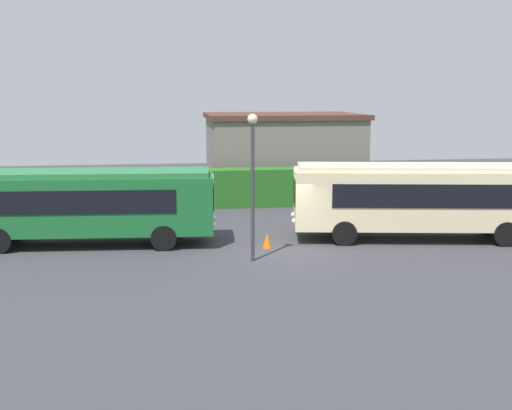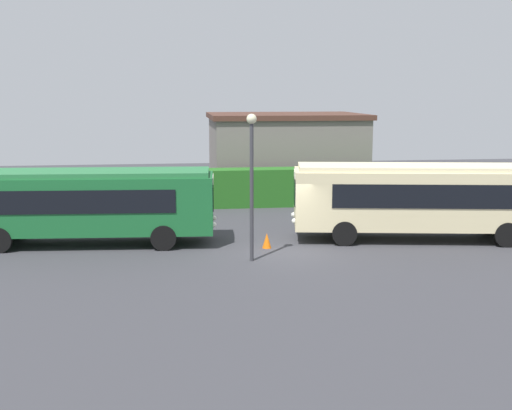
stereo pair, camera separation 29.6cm
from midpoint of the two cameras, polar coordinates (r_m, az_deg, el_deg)
name	(u,v)px [view 1 (the left image)]	position (r m, az deg, el deg)	size (l,w,h in m)	color
ground_plane	(284,251)	(25.18, 2.14, -4.07)	(64.00, 64.00, 0.00)	#38383D
bus_green	(86,202)	(26.71, -15.03, 0.24)	(10.35, 3.21, 3.01)	#19602D
bus_cream	(420,197)	(27.57, 13.92, 0.71)	(10.67, 4.13, 3.13)	beige
person_left	(335,207)	(29.63, 6.67, -0.17)	(0.34, 0.51, 1.76)	olive
person_center	(426,208)	(29.97, 14.43, -0.30)	(0.44, 0.48, 1.76)	silver
hedge_row	(249,188)	(34.84, -0.84, 1.55)	(44.00, 1.43, 2.03)	#25621E
depot_building	(282,153)	(39.83, 2.13, 4.61)	(9.23, 7.12, 4.79)	slate
traffic_cone	(267,241)	(25.59, 0.65, -3.14)	(0.36, 0.36, 0.60)	orange
lamppost	(253,170)	(23.12, -0.67, 3.12)	(0.36, 0.36, 5.33)	#38383D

